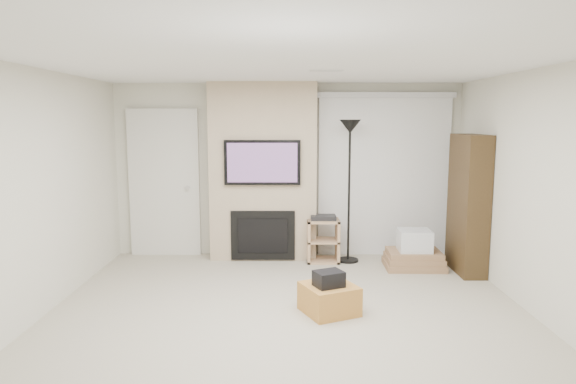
{
  "coord_description": "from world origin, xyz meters",
  "views": [
    {
      "loc": [
        -0.02,
        -4.71,
        2.0
      ],
      "look_at": [
        0.0,
        1.2,
        1.15
      ],
      "focal_mm": 32.0,
      "sensor_mm": 36.0,
      "label": 1
    }
  ],
  "objects_px": {
    "ottoman": "(329,299)",
    "box_stack": "(414,253)",
    "floor_lamp": "(350,151)",
    "av_stand": "(323,237)",
    "bookshelf": "(468,204)"
  },
  "relations": [
    {
      "from": "ottoman",
      "to": "box_stack",
      "type": "xyz_separation_m",
      "value": [
        1.28,
        1.63,
        0.05
      ]
    },
    {
      "from": "ottoman",
      "to": "floor_lamp",
      "type": "xyz_separation_m",
      "value": [
        0.43,
        1.95,
        1.41
      ]
    },
    {
      "from": "av_stand",
      "to": "bookshelf",
      "type": "bearing_deg",
      "value": -15.0
    },
    {
      "from": "box_stack",
      "to": "av_stand",
      "type": "bearing_deg",
      "value": 164.96
    },
    {
      "from": "bookshelf",
      "to": "floor_lamp",
      "type": "bearing_deg",
      "value": 161.79
    },
    {
      "from": "ottoman",
      "to": "bookshelf",
      "type": "height_order",
      "value": "bookshelf"
    },
    {
      "from": "floor_lamp",
      "to": "av_stand",
      "type": "distance_m",
      "value": 1.27
    },
    {
      "from": "box_stack",
      "to": "bookshelf",
      "type": "height_order",
      "value": "bookshelf"
    },
    {
      "from": "floor_lamp",
      "to": "bookshelf",
      "type": "bearing_deg",
      "value": -18.21
    },
    {
      "from": "floor_lamp",
      "to": "box_stack",
      "type": "distance_m",
      "value": 1.64
    },
    {
      "from": "av_stand",
      "to": "box_stack",
      "type": "relative_size",
      "value": 0.83
    },
    {
      "from": "ottoman",
      "to": "box_stack",
      "type": "relative_size",
      "value": 0.63
    },
    {
      "from": "floor_lamp",
      "to": "av_stand",
      "type": "xyz_separation_m",
      "value": [
        -0.35,
        0.0,
        -1.22
      ]
    },
    {
      "from": "floor_lamp",
      "to": "box_stack",
      "type": "xyz_separation_m",
      "value": [
        0.85,
        -0.32,
        -1.37
      ]
    },
    {
      "from": "floor_lamp",
      "to": "ottoman",
      "type": "bearing_deg",
      "value": -102.38
    }
  ]
}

